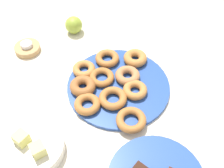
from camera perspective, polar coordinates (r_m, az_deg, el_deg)
ground_plane at (r=0.95m, az=1.30°, el=-0.68°), size 2.40×2.40×0.00m
donut_plate at (r=0.94m, az=1.31°, el=-0.44°), size 0.34×0.34×0.01m
donut_0 at (r=0.84m, az=3.89°, el=-7.27°), size 0.11×0.11×0.02m
donut_1 at (r=0.88m, az=-5.03°, el=-4.10°), size 0.12×0.12×0.02m
donut_2 at (r=1.00m, az=-0.97°, el=5.21°), size 0.09×0.09×0.02m
donut_3 at (r=0.92m, az=-5.94°, el=-0.43°), size 0.11×0.11×0.03m
donut_4 at (r=0.94m, az=-2.09°, el=1.37°), size 0.10×0.10×0.02m
donut_5 at (r=0.89m, az=0.17°, el=-2.91°), size 0.10×0.10×0.02m
donut_6 at (r=1.01m, az=4.71°, el=5.25°), size 0.12×0.12×0.03m
donut_7 at (r=0.91m, az=4.69°, el=-1.23°), size 0.10×0.10×0.02m
donut_8 at (r=0.95m, az=2.97°, el=1.84°), size 0.09×0.09×0.03m
donut_9 at (r=0.97m, az=-5.70°, el=3.00°), size 0.08×0.08×0.02m
candle_holder at (r=1.11m, az=-16.73°, el=6.93°), size 0.09×0.09×0.02m
tealight at (r=1.10m, az=-16.94°, el=7.62°), size 0.04×0.04×0.01m
fruit_bowl at (r=0.83m, az=-15.44°, el=-12.51°), size 0.17×0.17×0.04m
melon_chunk_left at (r=0.78m, az=-14.76°, el=-12.73°), size 0.04×0.04×0.04m
melon_chunk_right at (r=0.81m, az=-17.90°, el=-10.40°), size 0.04×0.04×0.04m
apple at (r=1.14m, az=-7.75°, el=11.77°), size 0.07×0.07×0.07m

